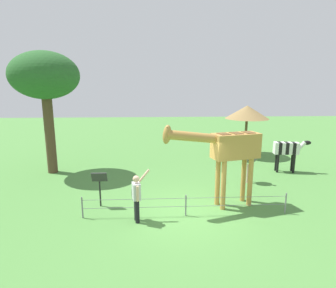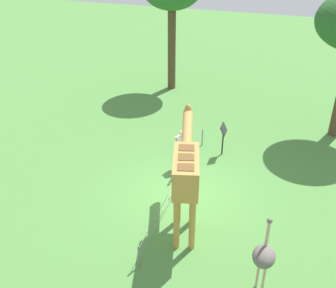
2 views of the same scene
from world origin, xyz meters
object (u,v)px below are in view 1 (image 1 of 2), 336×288
object	(u,v)px
giraffe	(228,150)
tree_east	(45,77)
zebra	(287,150)
ostrich	(249,158)
info_sign	(100,182)
visitor	(137,195)
shade_hut_near	(247,112)

from	to	relation	value
giraffe	tree_east	world-z (taller)	tree_east
giraffe	zebra	world-z (taller)	giraffe
ostrich	info_sign	world-z (taller)	ostrich
visitor	info_sign	xyz separation A→B (m)	(1.42, -1.25, 0.05)
shade_hut_near	tree_east	xyz separation A→B (m)	(11.02, 3.03, 2.03)
zebra	shade_hut_near	size ratio (longest dim) A/B	0.58
ostrich	info_sign	xyz separation A→B (m)	(6.33, 2.28, -0.23)
tree_east	giraffe	bearing A→B (deg)	150.24
visitor	ostrich	size ratio (longest dim) A/B	0.76
shade_hut_near	tree_east	size ratio (longest dim) A/B	0.53
giraffe	shade_hut_near	xyz separation A→B (m)	(-3.15, -7.53, 0.60)
tree_east	visitor	bearing A→B (deg)	129.82
tree_east	info_sign	world-z (taller)	tree_east
giraffe	ostrich	size ratio (longest dim) A/B	1.61
tree_east	zebra	bearing A→B (deg)	177.50
zebra	ostrich	world-z (taller)	ostrich
giraffe	zebra	bearing A→B (deg)	-136.25
visitor	giraffe	bearing A→B (deg)	-161.98
info_sign	giraffe	bearing A→B (deg)	177.57
shade_hut_near	tree_east	distance (m)	11.61
zebra	info_sign	distance (m)	9.60
ostrich	visitor	bearing A→B (deg)	35.74
shade_hut_near	info_sign	world-z (taller)	shade_hut_near
visitor	tree_east	world-z (taller)	tree_east
visitor	ostrich	world-z (taller)	ostrich
info_sign	ostrich	bearing A→B (deg)	-160.19
tree_east	info_sign	xyz separation A→B (m)	(-3.21, 4.30, -3.82)
zebra	shade_hut_near	bearing A→B (deg)	-74.16
giraffe	tree_east	bearing A→B (deg)	-29.76
tree_east	ostrich	bearing A→B (deg)	168.02
giraffe	shade_hut_near	size ratio (longest dim) A/B	1.15
giraffe	zebra	size ratio (longest dim) A/B	1.99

